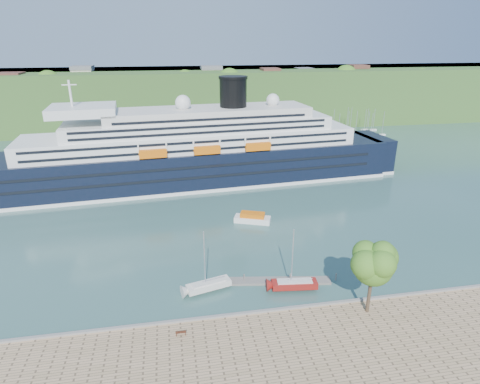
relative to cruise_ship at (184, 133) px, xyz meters
The scene contains 10 objects.
ground 60.60m from the cruise_ship, 83.66° to the right, with size 400.00×400.00×0.00m, color #2D514C.
far_hillside 86.68m from the cruise_ship, 85.69° to the left, with size 400.00×50.00×24.00m, color #355823.
quay_coping 60.54m from the cruise_ship, 83.68° to the right, with size 220.00×0.50×0.30m, color slate.
cruise_ship is the anchor object (origin of this frame).
park_bench 62.86m from the cruise_ship, 93.90° to the right, with size 1.40×0.57×0.90m, color #4C2415, non-canonical shape.
promenade_tree 65.40m from the cruise_ship, 70.34° to the right, with size 7.17×7.17×11.87m, color #2D641A, non-canonical shape.
floating_pontoon 53.71m from the cruise_ship, 76.68° to the right, with size 16.80×2.05×0.37m, color gray, non-canonical shape.
sailboat_white_near 51.71m from the cruise_ship, 89.38° to the right, with size 7.70×2.14×9.95m, color silver, non-canonical shape.
sailboat_red 55.57m from the cruise_ship, 75.43° to the right, with size 7.85×2.18×10.13m, color maroon, non-canonical shape.
tender_launch 32.84m from the cruise_ship, 65.51° to the right, with size 7.79×2.66×2.15m, color orange, non-canonical shape.
Camera 1 is at (-10.63, -45.45, 36.94)m, focal length 30.00 mm.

